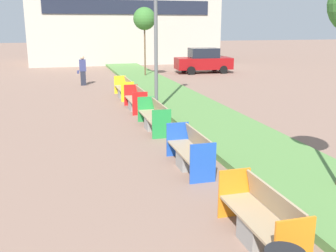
{
  "coord_description": "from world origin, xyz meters",
  "views": [
    {
      "loc": [
        -2.08,
        2.16,
        3.51
      ],
      "look_at": [
        0.9,
        13.08,
        0.6
      ],
      "focal_mm": 42.0,
      "sensor_mm": 36.0,
      "label": 1
    }
  ],
  "objects_px": {
    "sapling_tree_far": "(144,19)",
    "parked_car_distant": "(203,61)",
    "bench_red_frame": "(136,101)",
    "bench_yellow_frame": "(124,90)",
    "bench_green_frame": "(154,119)",
    "pedestrian_walking": "(83,70)",
    "bench_blue_frame": "(190,154)",
    "bench_orange_frame": "(261,223)"
  },
  "relations": [
    {
      "from": "bench_red_frame",
      "to": "parked_car_distant",
      "type": "xyz_separation_m",
      "value": [
        7.44,
        11.96,
        0.54
      ]
    },
    {
      "from": "bench_green_frame",
      "to": "bench_orange_frame",
      "type": "bearing_deg",
      "value": -90.04
    },
    {
      "from": "bench_green_frame",
      "to": "bench_yellow_frame",
      "type": "distance_m",
      "value": 6.48
    },
    {
      "from": "bench_blue_frame",
      "to": "bench_red_frame",
      "type": "bearing_deg",
      "value": 89.99
    },
    {
      "from": "pedestrian_walking",
      "to": "bench_blue_frame",
      "type": "bearing_deg",
      "value": -83.41
    },
    {
      "from": "pedestrian_walking",
      "to": "bench_green_frame",
      "type": "bearing_deg",
      "value": -81.08
    },
    {
      "from": "bench_yellow_frame",
      "to": "parked_car_distant",
      "type": "relative_size",
      "value": 0.56
    },
    {
      "from": "bench_orange_frame",
      "to": "bench_yellow_frame",
      "type": "distance_m",
      "value": 14.12
    },
    {
      "from": "bench_green_frame",
      "to": "bench_yellow_frame",
      "type": "bearing_deg",
      "value": 90.0
    },
    {
      "from": "bench_orange_frame",
      "to": "parked_car_distant",
      "type": "bearing_deg",
      "value": 72.01
    },
    {
      "from": "bench_orange_frame",
      "to": "pedestrian_walking",
      "type": "relative_size",
      "value": 1.14
    },
    {
      "from": "sapling_tree_far",
      "to": "parked_car_distant",
      "type": "distance_m",
      "value": 5.97
    },
    {
      "from": "bench_yellow_frame",
      "to": "parked_car_distant",
      "type": "bearing_deg",
      "value": 49.83
    },
    {
      "from": "bench_green_frame",
      "to": "parked_car_distant",
      "type": "height_order",
      "value": "parked_car_distant"
    },
    {
      "from": "bench_green_frame",
      "to": "bench_red_frame",
      "type": "relative_size",
      "value": 1.14
    },
    {
      "from": "bench_yellow_frame",
      "to": "sapling_tree_far",
      "type": "distance_m",
      "value": 8.34
    },
    {
      "from": "pedestrian_walking",
      "to": "parked_car_distant",
      "type": "relative_size",
      "value": 0.41
    },
    {
      "from": "bench_green_frame",
      "to": "parked_car_distant",
      "type": "distance_m",
      "value": 17.02
    },
    {
      "from": "bench_blue_frame",
      "to": "parked_car_distant",
      "type": "height_order",
      "value": "parked_car_distant"
    },
    {
      "from": "bench_green_frame",
      "to": "sapling_tree_far",
      "type": "relative_size",
      "value": 0.52
    },
    {
      "from": "bench_orange_frame",
      "to": "sapling_tree_far",
      "type": "distance_m",
      "value": 21.67
    },
    {
      "from": "bench_red_frame",
      "to": "bench_yellow_frame",
      "type": "bearing_deg",
      "value": 89.94
    },
    {
      "from": "bench_blue_frame",
      "to": "pedestrian_walking",
      "type": "distance_m",
      "value": 15.23
    },
    {
      "from": "bench_green_frame",
      "to": "parked_car_distant",
      "type": "bearing_deg",
      "value": 64.06
    },
    {
      "from": "bench_blue_frame",
      "to": "sapling_tree_far",
      "type": "height_order",
      "value": "sapling_tree_far"
    },
    {
      "from": "bench_orange_frame",
      "to": "sapling_tree_far",
      "type": "xyz_separation_m",
      "value": [
        2.58,
        21.22,
        3.55
      ]
    },
    {
      "from": "bench_red_frame",
      "to": "parked_car_distant",
      "type": "height_order",
      "value": "parked_car_distant"
    },
    {
      "from": "bench_blue_frame",
      "to": "sapling_tree_far",
      "type": "relative_size",
      "value": 0.44
    },
    {
      "from": "bench_blue_frame",
      "to": "pedestrian_walking",
      "type": "bearing_deg",
      "value": 96.59
    },
    {
      "from": "bench_blue_frame",
      "to": "bench_red_frame",
      "type": "distance_m",
      "value": 7.29
    },
    {
      "from": "bench_orange_frame",
      "to": "bench_blue_frame",
      "type": "distance_m",
      "value": 3.68
    },
    {
      "from": "bench_orange_frame",
      "to": "bench_red_frame",
      "type": "relative_size",
      "value": 0.96
    },
    {
      "from": "pedestrian_walking",
      "to": "parked_car_distant",
      "type": "distance_m",
      "value": 10.08
    },
    {
      "from": "bench_red_frame",
      "to": "parked_car_distant",
      "type": "distance_m",
      "value": 14.1
    },
    {
      "from": "bench_orange_frame",
      "to": "pedestrian_walking",
      "type": "distance_m",
      "value": 18.89
    },
    {
      "from": "bench_yellow_frame",
      "to": "bench_orange_frame",
      "type": "bearing_deg",
      "value": -90.02
    },
    {
      "from": "pedestrian_walking",
      "to": "bench_yellow_frame",
      "type": "bearing_deg",
      "value": -69.48
    },
    {
      "from": "bench_blue_frame",
      "to": "parked_car_distant",
      "type": "bearing_deg",
      "value": 68.86
    },
    {
      "from": "bench_green_frame",
      "to": "bench_red_frame",
      "type": "bearing_deg",
      "value": 90.06
    },
    {
      "from": "bench_green_frame",
      "to": "pedestrian_walking",
      "type": "relative_size",
      "value": 1.36
    },
    {
      "from": "bench_red_frame",
      "to": "bench_yellow_frame",
      "type": "distance_m",
      "value": 3.14
    },
    {
      "from": "bench_red_frame",
      "to": "pedestrian_walking",
      "type": "distance_m",
      "value": 8.03
    }
  ]
}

